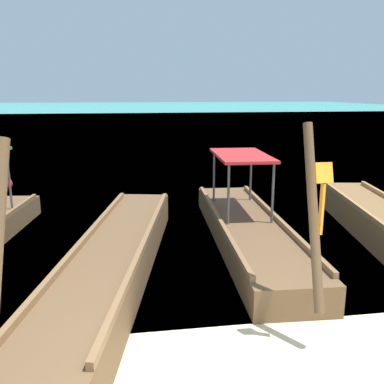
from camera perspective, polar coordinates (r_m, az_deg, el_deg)
The scene contains 4 objects.
sea_water at distance 65.01m, azimuth -7.69°, elevation 10.77°, with size 120.00×120.00×0.00m, color #2DB29E.
longtail_boat_blue_ribbon at distance 7.13m, azimuth -10.65°, elevation -9.43°, with size 2.40×7.57×2.77m.
longtail_boat_orange_ribbon at distance 8.72m, azimuth 7.64°, elevation -5.09°, with size 1.55×6.79×2.72m.
mooring_buoy_near at distance 14.45m, azimuth -24.23°, elevation 0.97°, with size 0.45×0.45×0.45m.
Camera 1 is at (-1.03, -2.95, 3.09)m, focal length 38.95 mm.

